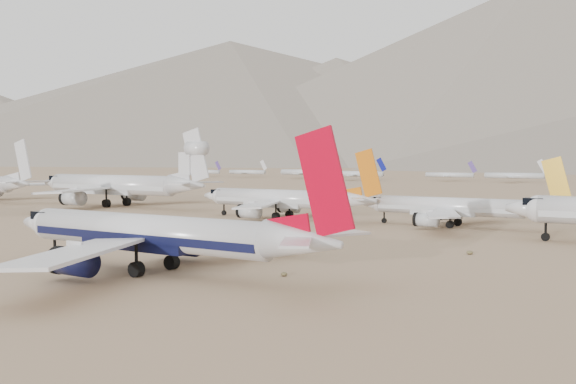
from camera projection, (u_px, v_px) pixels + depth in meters
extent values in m
plane|color=#9D7A5B|center=(129.00, 261.00, 88.56)|extent=(7000.00, 7000.00, 0.00)
cylinder|color=silver|center=(145.00, 232.00, 79.53)|extent=(36.97, 4.37, 4.37)
cube|color=#0E1134|center=(145.00, 236.00, 79.56)|extent=(36.23, 4.44, 0.98)
sphere|color=silver|center=(49.00, 224.00, 89.41)|extent=(4.37, 4.37, 4.37)
cube|color=black|center=(46.00, 215.00, 89.69)|extent=(3.06, 2.84, 1.09)
cone|color=silver|center=(303.00, 242.00, 67.31)|extent=(9.24, 4.37, 4.37)
cube|color=silver|center=(76.00, 253.00, 67.11)|extent=(14.28, 22.50, 0.68)
cube|color=silver|center=(296.00, 242.00, 62.73)|extent=(5.87, 7.67, 0.26)
cylinder|color=#0E1134|center=(75.00, 262.00, 73.11)|extent=(5.13, 3.15, 3.15)
cube|color=silver|center=(228.00, 229.00, 88.99)|extent=(14.28, 22.50, 0.68)
cube|color=silver|center=(337.00, 234.00, 69.90)|extent=(5.87, 7.67, 0.26)
cylinder|color=#0E1134|center=(182.00, 244.00, 88.44)|extent=(5.13, 3.15, 3.15)
cube|color=#BB001A|center=(324.00, 182.00, 65.60)|extent=(7.01, 0.35, 11.54)
cylinder|color=black|center=(55.00, 255.00, 89.05)|extent=(1.31, 0.55, 1.31)
cylinder|color=black|center=(136.00, 269.00, 76.34)|extent=(1.84, 1.09, 1.84)
cylinder|color=black|center=(172.00, 262.00, 81.50)|extent=(1.84, 1.09, 1.84)
sphere|color=silver|center=(539.00, 209.00, 109.95)|extent=(4.76, 4.76, 4.76)
cube|color=black|center=(535.00, 201.00, 110.26)|extent=(3.33, 3.09, 1.19)
cylinder|color=black|center=(545.00, 237.00, 109.57)|extent=(1.43, 0.59, 1.43)
cylinder|color=silver|center=(448.00, 206.00, 132.23)|extent=(30.41, 3.70, 3.70)
cube|color=silver|center=(448.00, 209.00, 132.25)|extent=(29.80, 3.75, 0.83)
sphere|color=silver|center=(380.00, 204.00, 140.35)|extent=(3.70, 3.70, 3.70)
cube|color=black|center=(378.00, 199.00, 140.60)|extent=(2.59, 2.40, 0.92)
cone|color=silver|center=(545.00, 209.00, 122.17)|extent=(7.60, 3.70, 3.70)
cube|color=silver|center=(442.00, 214.00, 121.97)|extent=(11.74, 18.51, 0.57)
cube|color=silver|center=(549.00, 208.00, 118.40)|extent=(4.83, 6.31, 0.22)
cylinder|color=silver|center=(427.00, 220.00, 126.91)|extent=(4.22, 2.66, 2.66)
cube|color=silver|center=(474.00, 207.00, 140.05)|extent=(11.74, 18.51, 0.57)
cube|color=silver|center=(556.00, 206.00, 124.32)|extent=(4.83, 6.31, 0.22)
cylinder|color=silver|center=(452.00, 214.00, 139.60)|extent=(4.22, 2.66, 2.66)
cube|color=gold|center=(557.00, 181.00, 120.77)|extent=(5.76, 0.30, 9.50)
cylinder|color=black|center=(384.00, 221.00, 140.05)|extent=(1.11, 0.46, 1.11)
cylinder|color=black|center=(450.00, 224.00, 129.55)|extent=(1.55, 0.92, 1.55)
cylinder|color=black|center=(458.00, 222.00, 133.92)|extent=(1.55, 0.92, 1.55)
cylinder|color=silver|center=(278.00, 198.00, 150.29)|extent=(33.99, 4.15, 4.15)
cube|color=silver|center=(278.00, 200.00, 150.32)|extent=(33.31, 4.22, 0.93)
sphere|color=silver|center=(221.00, 196.00, 159.37)|extent=(4.15, 4.15, 4.15)
cube|color=black|center=(219.00, 191.00, 159.65)|extent=(2.91, 2.70, 1.04)
cone|color=silver|center=(359.00, 200.00, 139.05)|extent=(8.50, 4.15, 4.15)
cube|color=silver|center=(257.00, 205.00, 138.81)|extent=(13.13, 20.69, 0.64)
cube|color=silver|center=(357.00, 199.00, 134.83)|extent=(5.40, 7.05, 0.25)
cylinder|color=silver|center=(250.00, 211.00, 144.33)|extent=(4.72, 2.99, 2.99)
cube|color=silver|center=(313.00, 199.00, 159.05)|extent=(13.13, 20.69, 0.64)
cube|color=silver|center=(373.00, 197.00, 141.46)|extent=(5.40, 7.05, 0.25)
cylinder|color=silver|center=(290.00, 207.00, 158.54)|extent=(4.72, 2.99, 2.99)
cube|color=orange|center=(369.00, 173.00, 137.48)|extent=(6.44, 0.33, 10.61)
cylinder|color=black|center=(224.00, 213.00, 159.04)|extent=(1.25, 0.52, 1.25)
cylinder|color=black|center=(276.00, 216.00, 147.29)|extent=(1.74, 1.04, 1.74)
cylinder|color=black|center=(289.00, 214.00, 152.19)|extent=(1.74, 1.04, 1.74)
cylinder|color=silver|center=(112.00, 184.00, 188.77)|extent=(47.01, 5.63, 5.63)
cube|color=silver|center=(112.00, 187.00, 188.81)|extent=(46.07, 5.71, 1.27)
sphere|color=silver|center=(60.00, 183.00, 201.33)|extent=(5.63, 5.63, 5.63)
cube|color=black|center=(58.00, 178.00, 201.70)|extent=(3.94, 3.66, 1.41)
cone|color=silver|center=(187.00, 185.00, 173.22)|extent=(11.75, 5.63, 5.63)
cube|color=silver|center=(74.00, 190.00, 172.94)|extent=(18.16, 28.61, 0.88)
cube|color=silver|center=(180.00, 183.00, 167.40)|extent=(7.46, 9.76, 0.34)
cylinder|color=silver|center=(74.00, 198.00, 180.57)|extent=(6.53, 4.05, 4.05)
cube|color=silver|center=(160.00, 186.00, 200.82)|extent=(18.16, 28.61, 0.88)
cube|color=silver|center=(206.00, 182.00, 176.53)|extent=(7.46, 9.76, 0.34)
cylinder|color=silver|center=(135.00, 194.00, 200.13)|extent=(6.53, 4.05, 4.05)
cube|color=silver|center=(196.00, 155.00, 171.05)|extent=(8.91, 0.45, 14.68)
cylinder|color=silver|center=(197.00, 148.00, 170.79)|extent=(5.88, 3.65, 3.65)
cylinder|color=black|center=(63.00, 201.00, 200.87)|extent=(1.69, 0.70, 1.69)
cylinder|color=black|center=(106.00, 203.00, 184.68)|extent=(2.36, 1.41, 2.36)
cylinder|color=black|center=(127.00, 202.00, 191.32)|extent=(2.36, 1.41, 2.36)
cone|color=silver|center=(18.00, 184.00, 198.17)|extent=(10.48, 5.15, 5.15)
cube|color=silver|center=(7.00, 182.00, 192.96)|extent=(6.66, 8.70, 0.31)
cube|color=silver|center=(15.00, 185.00, 222.85)|extent=(16.19, 25.52, 0.79)
cube|color=silver|center=(35.00, 181.00, 201.14)|extent=(6.66, 8.70, 0.31)
cube|color=silver|center=(23.00, 160.00, 196.24)|extent=(7.95, 0.41, 13.09)
cylinder|color=silver|center=(204.00, 172.00, 492.99)|extent=(29.39, 2.90, 2.90)
cube|color=#4F3787|center=(218.00, 166.00, 485.34)|extent=(5.85, 0.29, 7.37)
cube|color=silver|center=(198.00, 173.00, 486.59)|extent=(7.74, 13.53, 0.29)
cube|color=silver|center=(210.00, 172.00, 499.43)|extent=(7.74, 13.53, 0.29)
cylinder|color=silver|center=(247.00, 172.00, 479.41)|extent=(31.68, 3.13, 3.13)
cube|color=silver|center=(264.00, 165.00, 471.17)|extent=(6.31, 0.31, 7.95)
cube|color=silver|center=(241.00, 173.00, 472.52)|extent=(8.35, 14.58, 0.31)
cube|color=silver|center=(253.00, 172.00, 486.35)|extent=(8.35, 14.58, 0.31)
cylinder|color=silver|center=(306.00, 172.00, 453.86)|extent=(39.76, 3.93, 3.93)
cube|color=#4F3787|center=(329.00, 163.00, 443.51)|extent=(7.92, 0.39, 9.97)
cube|color=silver|center=(298.00, 173.00, 445.21)|extent=(10.47, 18.30, 0.39)
cube|color=silver|center=(313.00, 173.00, 462.57)|extent=(10.47, 18.30, 0.39)
cylinder|color=silver|center=(357.00, 174.00, 413.87)|extent=(36.18, 3.58, 3.58)
cube|color=navy|center=(381.00, 165.00, 404.45)|extent=(7.21, 0.36, 9.08)
cube|color=silver|center=(350.00, 175.00, 405.99)|extent=(9.53, 16.66, 0.36)
cube|color=silver|center=(363.00, 174.00, 421.79)|extent=(9.53, 16.66, 0.36)
cylinder|color=silver|center=(449.00, 175.00, 398.87)|extent=(30.27, 2.99, 2.99)
cube|color=#4F3787|center=(472.00, 167.00, 391.00)|extent=(6.03, 0.30, 7.59)
cube|color=silver|center=(445.00, 176.00, 392.29)|extent=(7.97, 13.93, 0.30)
cube|color=silver|center=(453.00, 175.00, 405.51)|extent=(7.97, 13.93, 0.30)
cylinder|color=silver|center=(514.00, 176.00, 375.11)|extent=(33.72, 3.33, 3.33)
cube|color=silver|center=(543.00, 166.00, 366.34)|extent=(6.72, 0.33, 8.46)
cube|color=silver|center=(510.00, 177.00, 367.78)|extent=(8.88, 15.52, 0.33)
cube|color=silver|center=(517.00, 176.00, 382.50)|extent=(8.88, 15.52, 0.33)
cone|color=slate|center=(69.00, 127.00, 2379.29)|extent=(1456.00, 1456.00, 260.00)
cone|color=slate|center=(230.00, 102.00, 2223.27)|extent=(3024.00, 3024.00, 420.00)
cone|color=slate|center=(336.00, 111.00, 1824.28)|extent=(1800.00, 1800.00, 300.00)
cone|color=slate|center=(530.00, 73.00, 1662.37)|extent=(2444.00, 2444.00, 470.00)
cone|color=slate|center=(41.00, 142.00, 1814.89)|extent=(1080.00, 1080.00, 120.00)
cone|color=slate|center=(277.00, 143.00, 1388.12)|extent=(855.00, 855.00, 95.00)
ellipsoid|color=brown|center=(70.00, 234.00, 116.93)|extent=(0.98, 0.98, 0.54)
ellipsoid|color=brown|center=(284.00, 274.00, 76.86)|extent=(0.84, 0.84, 0.46)
ellipsoid|color=brown|center=(470.00, 252.00, 94.26)|extent=(0.98, 0.98, 0.54)
ellipsoid|color=brown|center=(53.00, 226.00, 131.60)|extent=(0.66, 0.66, 0.37)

